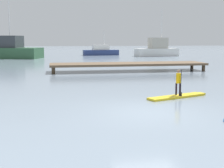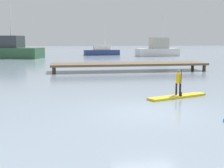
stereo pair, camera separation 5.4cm
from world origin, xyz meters
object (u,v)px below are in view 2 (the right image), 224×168
(motor_boat_small_navy, at_px, (102,51))
(fishing_boat_green_midground, at_px, (158,49))
(fishing_boat_white_large, at_px, (1,50))
(paddler_child_solo, at_px, (179,81))
(paddleboard_near, at_px, (178,96))

(motor_boat_small_navy, bearing_deg, fishing_boat_green_midground, -29.38)
(fishing_boat_white_large, bearing_deg, motor_boat_small_navy, 20.07)
(paddler_child_solo, bearing_deg, motor_boat_small_navy, 86.72)
(paddler_child_solo, height_order, motor_boat_small_navy, motor_boat_small_navy)
(paddleboard_near, bearing_deg, fishing_boat_white_large, 111.04)
(motor_boat_small_navy, bearing_deg, fishing_boat_white_large, -159.93)
(paddleboard_near, bearing_deg, paddler_child_solo, -56.56)
(fishing_boat_green_midground, height_order, motor_boat_small_navy, fishing_boat_green_midground)
(fishing_boat_white_large, relative_size, motor_boat_small_navy, 2.10)
(paddleboard_near, xyz_separation_m, fishing_boat_green_midground, (10.75, 35.51, 1.06))
(paddleboard_near, height_order, fishing_boat_green_midground, fishing_boat_green_midground)
(fishing_boat_white_large, height_order, motor_boat_small_navy, fishing_boat_white_large)
(fishing_boat_white_large, xyz_separation_m, fishing_boat_green_midground, (24.04, 0.95, -0.06))
(fishing_boat_white_large, bearing_deg, fishing_boat_green_midground, 2.27)
(paddleboard_near, distance_m, fishing_boat_green_midground, 37.11)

